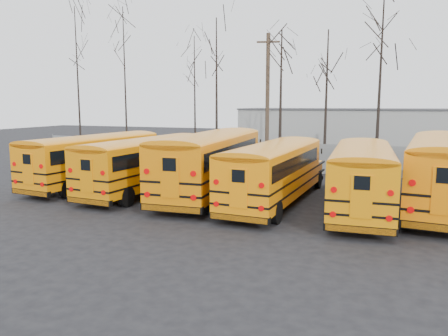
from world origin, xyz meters
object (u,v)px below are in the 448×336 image
at_px(bus_c, 212,158).
at_px(bus_d, 275,168).
at_px(bus_a, 97,155).
at_px(bus_b, 148,160).
at_px(utility_pole_left, 267,97).
at_px(bus_e, 362,172).
at_px(bus_f, 443,166).

height_order(bus_c, bus_d, bus_c).
xyz_separation_m(bus_a, bus_b, (3.69, -0.61, -0.02)).
distance_m(bus_b, utility_pole_left, 14.42).
height_order(bus_b, utility_pole_left, utility_pole_left).
distance_m(bus_c, bus_e, 7.38).
xyz_separation_m(bus_f, utility_pole_left, (-11.29, 12.54, 3.22)).
relative_size(bus_b, bus_e, 1.00).
relative_size(bus_a, bus_c, 0.91).
height_order(bus_a, utility_pole_left, utility_pole_left).
distance_m(bus_b, bus_f, 14.14).
relative_size(bus_e, bus_f, 0.89).
bearing_deg(bus_f, bus_c, -170.74).
distance_m(bus_f, utility_pole_left, 17.18).
xyz_separation_m(bus_b, bus_d, (6.96, -0.40, -0.01)).
distance_m(bus_e, bus_f, 3.63).
relative_size(bus_b, utility_pole_left, 1.06).
bearing_deg(bus_e, utility_pole_left, 116.98).
bearing_deg(bus_f, utility_pole_left, 137.23).
bearing_deg(bus_d, bus_e, 4.02).
xyz_separation_m(bus_c, utility_pole_left, (-0.67, 13.29, 3.23)).
height_order(bus_a, bus_e, bus_a).
relative_size(bus_b, bus_d, 1.01).
bearing_deg(bus_c, bus_a, 175.45).
relative_size(bus_a, bus_e, 1.01).
bearing_deg(bus_a, bus_c, 4.32).
bearing_deg(bus_e, bus_b, 175.52).
relative_size(bus_a, utility_pole_left, 1.07).
bearing_deg(bus_f, bus_a, -172.95).
distance_m(bus_c, utility_pole_left, 13.69).
relative_size(bus_d, bus_f, 0.88).
xyz_separation_m(bus_c, bus_f, (10.63, 0.75, 0.01)).
relative_size(bus_c, bus_d, 1.12).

